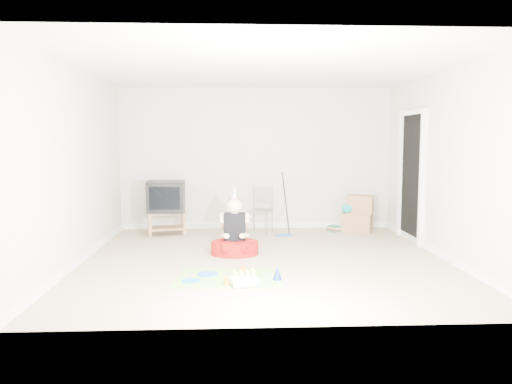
{
  "coord_description": "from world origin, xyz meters",
  "views": [
    {
      "loc": [
        -0.44,
        -6.74,
        1.65
      ],
      "look_at": [
        -0.1,
        0.4,
        0.9
      ],
      "focal_mm": 35.0,
      "sensor_mm": 36.0,
      "label": 1
    }
  ],
  "objects_px": {
    "folding_chair": "(260,210)",
    "cardboard_boxes": "(358,214)",
    "birthday_cake": "(244,282)",
    "seated_woman": "(235,240)",
    "crt_tv": "(166,196)",
    "tv_stand": "(167,221)"
  },
  "relations": [
    {
      "from": "folding_chair",
      "to": "cardboard_boxes",
      "type": "relative_size",
      "value": 1.29
    },
    {
      "from": "crt_tv",
      "to": "folding_chair",
      "type": "relative_size",
      "value": 0.75
    },
    {
      "from": "folding_chair",
      "to": "cardboard_boxes",
      "type": "height_order",
      "value": "folding_chair"
    },
    {
      "from": "birthday_cake",
      "to": "folding_chair",
      "type": "bearing_deg",
      "value": 83.5
    },
    {
      "from": "folding_chair",
      "to": "seated_woman",
      "type": "distance_m",
      "value": 1.71
    },
    {
      "from": "crt_tv",
      "to": "cardboard_boxes",
      "type": "relative_size",
      "value": 0.96
    },
    {
      "from": "tv_stand",
      "to": "folding_chair",
      "type": "height_order",
      "value": "folding_chair"
    },
    {
      "from": "crt_tv",
      "to": "folding_chair",
      "type": "xyz_separation_m",
      "value": [
        1.65,
        0.08,
        -0.26
      ]
    },
    {
      "from": "crt_tv",
      "to": "birthday_cake",
      "type": "bearing_deg",
      "value": -69.54
    },
    {
      "from": "tv_stand",
      "to": "cardboard_boxes",
      "type": "bearing_deg",
      "value": 2.84
    },
    {
      "from": "folding_chair",
      "to": "seated_woman",
      "type": "relative_size",
      "value": 0.85
    },
    {
      "from": "crt_tv",
      "to": "folding_chair",
      "type": "bearing_deg",
      "value": 1.01
    },
    {
      "from": "crt_tv",
      "to": "seated_woman",
      "type": "xyz_separation_m",
      "value": [
        1.18,
        -1.56,
        -0.46
      ]
    },
    {
      "from": "tv_stand",
      "to": "seated_woman",
      "type": "xyz_separation_m",
      "value": [
        1.18,
        -1.56,
        -0.03
      ]
    },
    {
      "from": "cardboard_boxes",
      "to": "seated_woman",
      "type": "xyz_separation_m",
      "value": [
        -2.23,
        -1.73,
        -0.1
      ]
    },
    {
      "from": "folding_chair",
      "to": "birthday_cake",
      "type": "bearing_deg",
      "value": -96.5
    },
    {
      "from": "tv_stand",
      "to": "folding_chair",
      "type": "relative_size",
      "value": 0.85
    },
    {
      "from": "crt_tv",
      "to": "folding_chair",
      "type": "height_order",
      "value": "crt_tv"
    },
    {
      "from": "folding_chair",
      "to": "seated_woman",
      "type": "xyz_separation_m",
      "value": [
        -0.47,
        -1.64,
        -0.19
      ]
    },
    {
      "from": "tv_stand",
      "to": "cardboard_boxes",
      "type": "relative_size",
      "value": 1.09
    },
    {
      "from": "crt_tv",
      "to": "birthday_cake",
      "type": "height_order",
      "value": "crt_tv"
    },
    {
      "from": "cardboard_boxes",
      "to": "folding_chair",
      "type": "bearing_deg",
      "value": -177.17
    }
  ]
}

